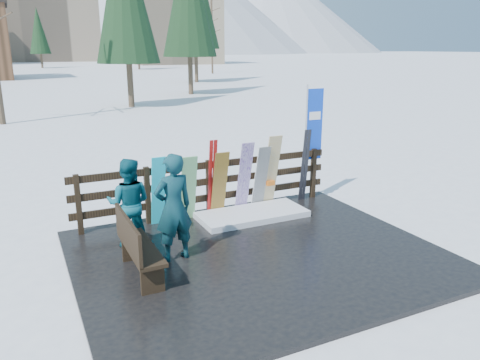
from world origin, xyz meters
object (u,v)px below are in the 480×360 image
bench (136,245)px  snowboard_3 (244,177)px  person_back (129,203)px  snowboard_2 (220,184)px  snowboard_5 (271,172)px  snowboard_1 (188,188)px  rental_flag (312,129)px  snowboard_4 (261,178)px  person_front (173,208)px  snowboard_0 (158,191)px

bench → snowboard_3: 3.38m
bench → person_back: size_ratio=0.95×
snowboard_2 → snowboard_5: size_ratio=0.86×
snowboard_1 → rental_flag: (3.08, 0.27, 0.93)m
snowboard_1 → person_back: (-1.35, -0.75, 0.11)m
snowboard_4 → person_back: 3.07m
person_back → person_front: bearing=146.9°
snowboard_2 → snowboard_3: 0.57m
snowboard_1 → snowboard_5: snowboard_5 is taller
snowboard_0 → person_back: bearing=-134.2°
snowboard_4 → person_front: person_front is taller
bench → snowboard_5: 3.92m
snowboard_0 → person_back: size_ratio=0.90×
person_front → person_back: size_ratio=1.13×
person_front → person_back: person_front is taller
person_back → snowboard_2: bearing=-135.2°
snowboard_2 → snowboard_3: size_ratio=0.90×
bench → snowboard_0: (0.92, 1.92, 0.19)m
snowboard_3 → rental_flag: (1.84, 0.27, 0.84)m
snowboard_2 → snowboard_3: (0.56, 0.00, 0.07)m
bench → person_back: person_back is taller
person_front → person_back: bearing=-65.6°
snowboard_4 → person_front: 2.92m
snowboard_0 → snowboard_2: size_ratio=1.01×
snowboard_2 → person_front: bearing=-133.3°
bench → person_back: (0.18, 1.17, 0.28)m
snowboard_0 → snowboard_3: bearing=0.0°
snowboard_5 → snowboard_4: bearing=180.0°
snowboard_2 → person_back: person_back is taller
bench → rental_flag: size_ratio=0.58×
snowboard_1 → rental_flag: rental_flag is taller
snowboard_5 → bench: bearing=-150.6°
snowboard_3 → snowboard_0: bearing=-180.0°
snowboard_0 → snowboard_5: (2.49, 0.00, 0.11)m
snowboard_1 → snowboard_4: bearing=0.0°
bench → person_back: bearing=81.1°
snowboard_3 → snowboard_5: (0.64, 0.00, 0.04)m
snowboard_2 → person_front: size_ratio=0.79×
snowboard_2 → snowboard_4: snowboard_4 is taller
bench → person_front: size_ratio=0.84×
snowboard_0 → snowboard_3: (1.85, 0.00, 0.06)m
snowboard_0 → bench: bearing=-115.5°
bench → snowboard_1: (1.53, 1.92, 0.16)m
bench → snowboard_2: size_ratio=1.06×
snowboard_4 → person_back: bearing=-165.8°
snowboard_3 → snowboard_4: (0.39, 0.00, -0.06)m
bench → snowboard_3: (2.77, 1.92, 0.25)m
snowboard_3 → person_front: (-2.06, -1.58, 0.13)m
snowboard_4 → rental_flag: bearing=10.5°
rental_flag → person_front: size_ratio=1.45×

